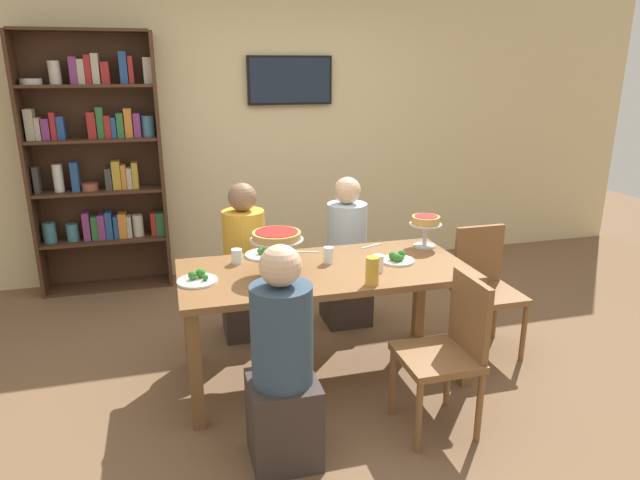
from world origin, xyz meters
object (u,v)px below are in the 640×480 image
(television, at_px, (290,80))
(cutlery_knife_near, at_px, (371,246))
(personal_pizza_stand, at_px, (426,224))
(salad_plate_far_diner, at_px, (397,259))
(bookshelf, at_px, (98,161))
(water_glass_clear_far, at_px, (329,255))
(salad_plate_spare, at_px, (198,279))
(chair_head_east, at_px, (485,284))
(water_glass_clear_near, at_px, (237,256))
(deep_dish_pizza_stand, at_px, (277,239))
(beer_glass_amber_tall, at_px, (372,271))
(salad_plate_near_diner, at_px, (265,253))
(chair_near_right, at_px, (449,347))
(diner_far_left, at_px, (245,272))
(diner_near_left, at_px, (283,373))
(water_glass_clear_spare, at_px, (378,263))
(cutlery_fork_near, at_px, (305,252))
(diner_far_right, at_px, (346,262))
(dining_table, at_px, (324,282))

(television, relative_size, cutlery_knife_near, 4.37)
(personal_pizza_stand, relative_size, salad_plate_far_diner, 1.02)
(bookshelf, relative_size, water_glass_clear_far, 21.27)
(personal_pizza_stand, distance_m, salad_plate_spare, 1.57)
(chair_head_east, height_order, water_glass_clear_far, chair_head_east)
(chair_head_east, distance_m, water_glass_clear_near, 1.72)
(chair_head_east, height_order, deep_dish_pizza_stand, deep_dish_pizza_stand)
(salad_plate_far_diner, bearing_deg, water_glass_clear_far, 167.50)
(salad_plate_spare, bearing_deg, beer_glass_amber_tall, -17.88)
(salad_plate_near_diner, bearing_deg, chair_near_right, -51.39)
(chair_near_right, bearing_deg, salad_plate_near_diner, 38.61)
(personal_pizza_stand, bearing_deg, diner_far_left, 157.20)
(salad_plate_near_diner, distance_m, salad_plate_far_diner, 0.86)
(salad_plate_near_diner, height_order, cutlery_knife_near, salad_plate_near_diner)
(cutlery_knife_near, bearing_deg, diner_near_left, 30.30)
(diner_near_left, relative_size, chair_head_east, 1.32)
(water_glass_clear_spare, bearing_deg, chair_near_right, -68.88)
(salad_plate_far_diner, bearing_deg, salad_plate_near_diner, 156.51)
(chair_near_right, relative_size, salad_plate_spare, 3.76)
(water_glass_clear_far, height_order, cutlery_knife_near, water_glass_clear_far)
(bookshelf, xyz_separation_m, salad_plate_spare, (0.69, -2.04, -0.39))
(beer_glass_amber_tall, xyz_separation_m, water_glass_clear_spare, (0.11, 0.19, -0.03))
(diner_near_left, relative_size, cutlery_knife_near, 6.39)
(television, bearing_deg, water_glass_clear_spare, -89.27)
(diner_far_left, distance_m, cutlery_fork_near, 0.59)
(bookshelf, bearing_deg, water_glass_clear_spare, -50.98)
(water_glass_clear_far, bearing_deg, personal_pizza_stand, 11.54)
(cutlery_knife_near, bearing_deg, personal_pizza_stand, 143.46)
(diner_far_left, height_order, water_glass_clear_spare, diner_far_left)
(television, xyz_separation_m, salad_plate_spare, (-1.03, -2.14, -1.04))
(television, distance_m, cutlery_knife_near, 2.08)
(bookshelf, bearing_deg, diner_near_left, -69.28)
(water_glass_clear_far, bearing_deg, diner_far_right, 62.99)
(beer_glass_amber_tall, bearing_deg, cutlery_knife_near, 70.17)
(cutlery_knife_near, bearing_deg, beer_glass_amber_tall, 49.01)
(cutlery_fork_near, bearing_deg, chair_head_east, -173.97)
(chair_near_right, distance_m, chair_head_east, 1.02)
(bookshelf, height_order, diner_far_left, bookshelf)
(diner_far_right, bearing_deg, dining_table, -27.55)
(diner_far_right, height_order, personal_pizza_stand, diner_far_right)
(diner_near_left, bearing_deg, water_glass_clear_far, -29.96)
(chair_near_right, xyz_separation_m, water_glass_clear_near, (-1.01, 0.92, 0.30))
(dining_table, relative_size, water_glass_clear_far, 16.96)
(diner_far_left, xyz_separation_m, cutlery_fork_near, (0.35, -0.40, 0.25))
(bookshelf, relative_size, salad_plate_near_diner, 8.73)
(diner_far_right, xyz_separation_m, cutlery_fork_near, (-0.42, -0.41, 0.25))
(salad_plate_far_diner, bearing_deg, television, 95.70)
(dining_table, distance_m, beer_glass_amber_tall, 0.42)
(beer_glass_amber_tall, bearing_deg, diner_near_left, -146.81)
(salad_plate_spare, distance_m, beer_glass_amber_tall, 1.00)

